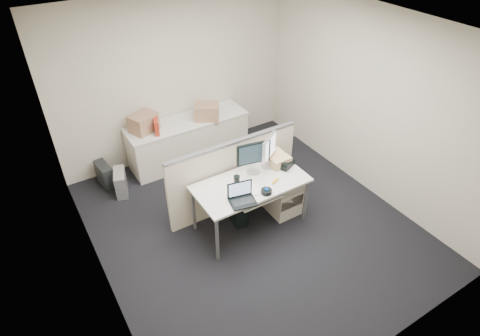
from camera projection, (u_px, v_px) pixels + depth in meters
floor at (250, 224)px, 5.65m from camera, size 4.00×4.50×0.01m
ceiling at (254, 30)px, 4.07m from camera, size 4.00×4.50×0.01m
wall_back at (175, 79)px, 6.41m from camera, size 4.00×0.02×2.70m
wall_front at (400, 266)px, 3.31m from camera, size 4.00×0.02×2.70m
wall_left at (85, 199)px, 4.01m from camera, size 0.02×4.50×2.70m
wall_right at (369, 103)px, 5.71m from camera, size 0.02×4.50×2.70m
desk at (251, 187)px, 5.26m from camera, size 1.50×0.75×0.73m
keyboard_tray at (258, 197)px, 5.16m from camera, size 0.62×0.32×0.02m
drawer_pedestal at (281, 191)px, 5.73m from camera, size 0.40×0.55×0.65m
cubicle_partition at (234, 176)px, 5.63m from camera, size 2.00×0.06×1.10m
back_counter at (188, 140)px, 6.77m from camera, size 2.00×0.60×0.72m
monitor_main at (253, 158)px, 5.27m from camera, size 0.49×0.26×0.46m
monitor_small at (269, 152)px, 5.38m from camera, size 0.43×0.37×0.47m
laptop at (243, 195)px, 4.83m from camera, size 0.36×0.30×0.24m
trackball at (266, 191)px, 5.04m from camera, size 0.15×0.15×0.05m
desk_phone at (284, 163)px, 5.51m from camera, size 0.30×0.28×0.08m
paper_stack at (246, 189)px, 5.11m from camera, size 0.33×0.37×0.01m
sticky_pad at (248, 184)px, 5.20m from camera, size 0.10×0.10×0.01m
travel_mug at (237, 182)px, 5.10m from camera, size 0.09×0.09×0.16m
banana at (275, 181)px, 5.23m from camera, size 0.17×0.10×0.04m
cellphone at (239, 184)px, 5.19m from camera, size 0.06×0.10×0.01m
manila_folders at (276, 159)px, 5.56m from camera, size 0.28×0.36×0.13m
keyboard at (254, 195)px, 5.16m from camera, size 0.45×0.30×0.02m
pc_tower_desk at (236, 207)px, 5.62m from camera, size 0.25×0.47×0.42m
pc_tower_spare_dark at (105, 175)px, 6.27m from camera, size 0.20×0.42×0.38m
pc_tower_spare_silver at (121, 182)px, 6.11m from camera, size 0.27×0.43×0.38m
cardboard_box_left at (144, 123)px, 6.21m from camera, size 0.49×0.43×0.30m
cardboard_box_right at (207, 112)px, 6.53m from camera, size 0.48×0.45×0.27m
red_binder at (157, 126)px, 6.18m from camera, size 0.15×0.28×0.26m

